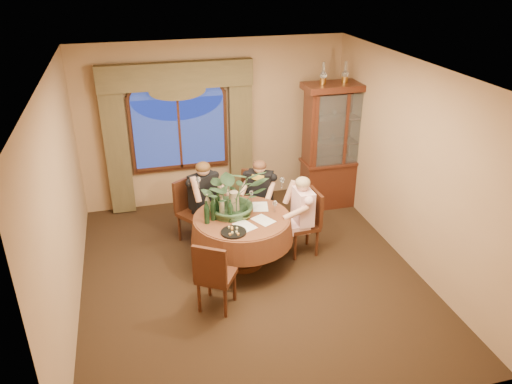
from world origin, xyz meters
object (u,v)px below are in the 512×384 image
object	(u,v)px
chair_back_right	(253,203)
wine_bottle_2	(208,205)
olive_bowl	(244,217)
wine_bottle_4	(207,212)
wine_bottle_5	(230,211)
oil_lamp_left	(323,73)
centerpiece_plant	(233,172)
stoneware_vase	(234,202)
person_scarf	(260,196)
chair_front_left	(216,274)
chair_back	(194,212)
wine_bottle_1	(222,207)
person_back	(204,201)
wine_bottle_0	(213,209)
oil_lamp_right	(367,71)
chair_right	(302,223)
china_cabinet	(340,146)
person_pink	(302,216)
oil_lamp_center	(345,72)
dining_table	(242,240)
wine_bottle_3	(218,203)

from	to	relation	value
chair_back_right	wine_bottle_2	size ratio (longest dim) A/B	2.91
olive_bowl	wine_bottle_4	distance (m)	0.53
wine_bottle_5	oil_lamp_left	bearing A→B (deg)	39.44
wine_bottle_2	centerpiece_plant	bearing A→B (deg)	4.29
stoneware_vase	wine_bottle_4	xyz separation A→B (m)	(-0.42, -0.21, 0.01)
person_scarf	centerpiece_plant	world-z (taller)	centerpiece_plant
chair_front_left	chair_back_right	bearing A→B (deg)	93.84
oil_lamp_left	wine_bottle_5	size ratio (longest dim) A/B	1.03
chair_back	olive_bowl	size ratio (longest dim) A/B	5.91
chair_front_left	wine_bottle_2	distance (m)	1.09
chair_front_left	wine_bottle_1	world-z (taller)	wine_bottle_1
wine_bottle_1	oil_lamp_left	bearing A→B (deg)	35.28
chair_front_left	person_back	bearing A→B (deg)	117.13
oil_lamp_left	wine_bottle_0	world-z (taller)	oil_lamp_left
oil_lamp_right	wine_bottle_4	size ratio (longest dim) A/B	1.03
oil_lamp_right	stoneware_vase	size ratio (longest dim) A/B	1.10
chair_front_left	centerpiece_plant	size ratio (longest dim) A/B	0.92
oil_lamp_right	chair_right	xyz separation A→B (m)	(-1.50, -1.36, -1.84)
oil_lamp_left	wine_bottle_5	bearing A→B (deg)	-140.56
chair_back_right	person_scarf	size ratio (longest dim) A/B	0.79
wine_bottle_0	china_cabinet	bearing A→B (deg)	30.05
oil_lamp_right	person_back	world-z (taller)	oil_lamp_right
chair_back	wine_bottle_4	size ratio (longest dim) A/B	2.91
wine_bottle_2	chair_back_right	bearing A→B (deg)	41.35
olive_bowl	wine_bottle_1	xyz separation A→B (m)	(-0.29, 0.11, 0.14)
stoneware_vase	centerpiece_plant	distance (m)	0.45
person_pink	wine_bottle_0	distance (m)	1.32
oil_lamp_right	wine_bottle_0	size ratio (longest dim) A/B	1.03
centerpiece_plant	oil_lamp_right	bearing A→B (deg)	26.70
chair_back	wine_bottle_0	distance (m)	0.92
person_scarf	wine_bottle_1	distance (m)	1.11
china_cabinet	olive_bowl	xyz separation A→B (m)	(-2.01, -1.47, -0.30)
oil_lamp_center	chair_back	xyz separation A→B (m)	(-2.59, -0.61, -1.84)
oil_lamp_left	wine_bottle_2	xyz separation A→B (m)	(-2.11, -1.28, -1.40)
chair_front_left	centerpiece_plant	distance (m)	1.43
oil_lamp_right	person_scarf	world-z (taller)	oil_lamp_right
oil_lamp_center	chair_right	bearing A→B (deg)	-129.72
chair_right	centerpiece_plant	bearing A→B (deg)	80.11
chair_back_right	wine_bottle_1	bearing A→B (deg)	75.18
oil_lamp_right	chair_back	size ratio (longest dim) A/B	0.35
chair_right	chair_back	bearing A→B (deg)	59.26
chair_back	wine_bottle_0	size ratio (longest dim) A/B	2.91
dining_table	oil_lamp_center	distance (m)	3.15
person_pink	stoneware_vase	distance (m)	1.02
person_scarf	wine_bottle_5	world-z (taller)	person_scarf
stoneware_vase	wine_bottle_5	bearing A→B (deg)	-112.18
dining_table	person_scarf	bearing A→B (deg)	59.76
chair_right	wine_bottle_2	size ratio (longest dim) A/B	2.91
person_pink	person_scarf	world-z (taller)	person_pink
person_scarf	wine_bottle_3	world-z (taller)	person_scarf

